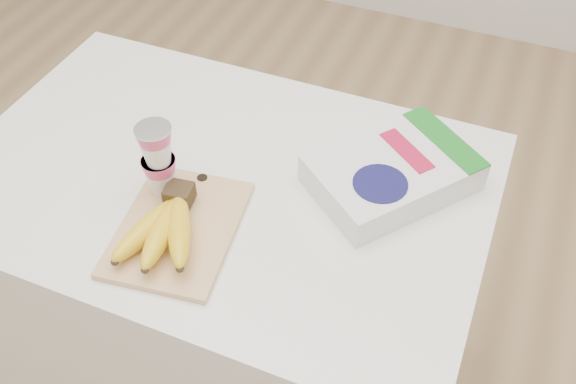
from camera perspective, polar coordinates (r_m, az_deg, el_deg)
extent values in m
plane|color=tan|center=(1.86, -4.25, -15.72)|extent=(4.00, 4.00, 0.00)
cube|color=white|center=(1.53, -5.02, -8.90)|extent=(1.03, 0.68, 0.77)
cube|color=#DEB079|center=(1.15, -9.73, -3.23)|extent=(0.23, 0.30, 0.01)
cube|color=#382816|center=(1.16, -9.64, -0.20)|extent=(0.05, 0.05, 0.03)
ellipsoid|color=yellow|center=(1.13, -12.36, -3.18)|extent=(0.06, 0.18, 0.05)
sphere|color=#382816|center=(1.09, -15.13, -6.01)|extent=(0.01, 0.01, 0.01)
ellipsoid|color=yellow|center=(1.11, -11.10, -3.41)|extent=(0.07, 0.19, 0.05)
sphere|color=#382816|center=(1.06, -12.60, -6.76)|extent=(0.01, 0.01, 0.01)
ellipsoid|color=yellow|center=(1.10, -9.64, -3.27)|extent=(0.12, 0.18, 0.05)
sphere|color=#382816|center=(1.05, -9.59, -6.73)|extent=(0.01, 0.01, 0.01)
cylinder|color=silver|center=(1.11, -11.96, 5.49)|extent=(0.06, 0.06, 0.00)
cube|color=white|center=(1.21, 9.22, 1.69)|extent=(0.33, 0.35, 0.06)
cube|color=#1A7620|center=(1.25, 13.79, 4.61)|extent=(0.19, 0.16, 0.00)
cylinder|color=#141348|center=(1.14, 8.20, 0.75)|extent=(0.14, 0.14, 0.00)
cube|color=#B71436|center=(1.21, 10.51, 3.65)|extent=(0.12, 0.11, 0.00)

